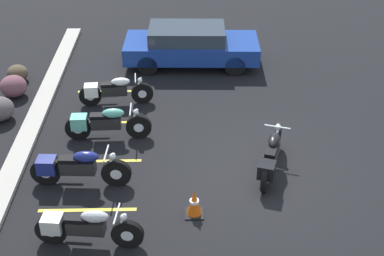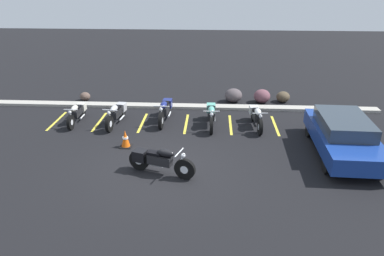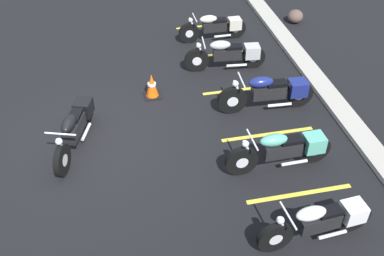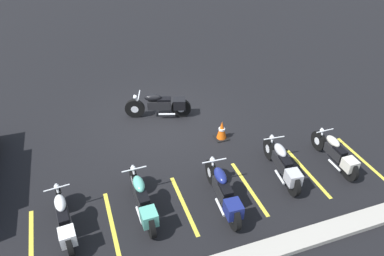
# 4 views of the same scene
# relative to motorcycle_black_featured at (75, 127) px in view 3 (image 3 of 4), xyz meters

# --- Properties ---
(ground) EXTENTS (60.00, 60.00, 0.00)m
(ground) POSITION_rel_motorcycle_black_featured_xyz_m (0.02, 0.28, -0.46)
(ground) COLOR black
(motorcycle_black_featured) EXTENTS (2.13, 0.95, 0.87)m
(motorcycle_black_featured) POSITION_rel_motorcycle_black_featured_xyz_m (0.00, 0.00, 0.00)
(motorcycle_black_featured) COLOR black
(motorcycle_black_featured) RESTS_ON ground
(parked_bike_0) EXTENTS (0.56, 2.00, 0.79)m
(parked_bike_0) POSITION_rel_motorcycle_black_featured_xyz_m (-3.91, 4.05, -0.04)
(parked_bike_0) COLOR black
(parked_bike_0) RESTS_ON ground
(parked_bike_1) EXTENTS (0.62, 2.14, 0.84)m
(parked_bike_1) POSITION_rel_motorcycle_black_featured_xyz_m (-2.25, 3.98, -0.01)
(parked_bike_1) COLOR black
(parked_bike_1) RESTS_ON ground
(parked_bike_2) EXTENTS (0.64, 2.27, 0.89)m
(parked_bike_2) POSITION_rel_motorcycle_black_featured_xyz_m (-0.34, 4.44, 0.01)
(parked_bike_2) COLOR black
(parked_bike_2) RESTS_ON ground
(parked_bike_3) EXTENTS (0.62, 2.20, 0.87)m
(parked_bike_3) POSITION_rel_motorcycle_black_featured_xyz_m (1.58, 4.03, -0.00)
(parked_bike_3) COLOR black
(parked_bike_3) RESTS_ON ground
(parked_bike_4) EXTENTS (0.59, 2.10, 0.82)m
(parked_bike_4) POSITION_rel_motorcycle_black_featured_xyz_m (3.38, 4.00, -0.02)
(parked_bike_4) COLOR black
(parked_bike_4) RESTS_ON ground
(concrete_curb) EXTENTS (18.00, 0.50, 0.12)m
(concrete_curb) POSITION_rel_motorcycle_black_featured_xyz_m (0.02, 6.03, -0.40)
(concrete_curb) COLOR #A8A399
(concrete_curb) RESTS_ON ground
(landscape_rock_1) EXTENTS (0.68, 0.67, 0.41)m
(landscape_rock_1) POSITION_rel_motorcycle_black_featured_xyz_m (-4.50, 6.77, -0.26)
(landscape_rock_1) COLOR brown
(landscape_rock_1) RESTS_ON ground
(traffic_cone) EXTENTS (0.40, 0.40, 0.63)m
(traffic_cone) POSITION_rel_motorcycle_black_featured_xyz_m (-1.42, 1.81, -0.17)
(traffic_cone) COLOR black
(traffic_cone) RESTS_ON ground
(stall_line_0) EXTENTS (0.10, 2.10, 0.00)m
(stall_line_0) POSITION_rel_motorcycle_black_featured_xyz_m (-4.85, 4.09, -0.46)
(stall_line_0) COLOR gold
(stall_line_0) RESTS_ON ground
(stall_line_1) EXTENTS (0.10, 2.10, 0.00)m
(stall_line_1) POSITION_rel_motorcycle_black_featured_xyz_m (-3.04, 4.09, -0.46)
(stall_line_1) COLOR gold
(stall_line_1) RESTS_ON ground
(stall_line_2) EXTENTS (0.10, 2.10, 0.00)m
(stall_line_2) POSITION_rel_motorcycle_black_featured_xyz_m (-1.24, 4.09, -0.46)
(stall_line_2) COLOR gold
(stall_line_2) RESTS_ON ground
(stall_line_3) EXTENTS (0.10, 2.10, 0.00)m
(stall_line_3) POSITION_rel_motorcycle_black_featured_xyz_m (0.57, 4.09, -0.46)
(stall_line_3) COLOR gold
(stall_line_3) RESTS_ON ground
(stall_line_4) EXTENTS (0.10, 2.10, 0.00)m
(stall_line_4) POSITION_rel_motorcycle_black_featured_xyz_m (2.37, 4.09, -0.46)
(stall_line_4) COLOR gold
(stall_line_4) RESTS_ON ground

